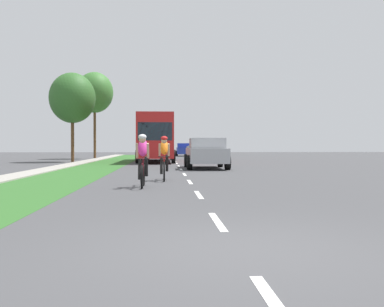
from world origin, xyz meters
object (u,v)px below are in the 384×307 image
(cyclist_trailing, at_px, (164,158))
(bus_red, at_px, (157,136))
(cyclist_lead, at_px, (143,160))
(street_tree_near, at_px, (72,98))
(sedan_blue, at_px, (184,150))
(street_tree_far, at_px, (95,93))
(pickup_silver, at_px, (206,153))

(cyclist_trailing, bearing_deg, bus_red, 91.82)
(bus_red, bearing_deg, cyclist_lead, -90.06)
(cyclist_lead, relative_size, street_tree_near, 0.25)
(cyclist_lead, bearing_deg, bus_red, 89.94)
(cyclist_lead, xyz_separation_m, cyclist_trailing, (0.63, 2.56, 0.00))
(cyclist_trailing, distance_m, sedan_blue, 37.36)
(sedan_blue, xyz_separation_m, street_tree_far, (-8.88, -10.51, 5.46))
(cyclist_lead, height_order, pickup_silver, pickup_silver)
(street_tree_near, bearing_deg, cyclist_lead, -73.30)
(pickup_silver, bearing_deg, cyclist_trailing, -105.32)
(pickup_silver, distance_m, bus_red, 11.37)
(pickup_silver, distance_m, street_tree_near, 14.34)
(cyclist_lead, bearing_deg, pickup_silver, 75.01)
(pickup_silver, relative_size, bus_red, 0.44)
(cyclist_trailing, distance_m, bus_red, 19.27)
(cyclist_lead, relative_size, sedan_blue, 0.40)
(cyclist_lead, distance_m, cyclist_trailing, 2.64)
(bus_red, bearing_deg, street_tree_near, -173.52)
(bus_red, height_order, sedan_blue, bus_red)
(street_tree_near, bearing_deg, street_tree_far, 87.25)
(cyclist_trailing, bearing_deg, cyclist_lead, -103.91)
(cyclist_trailing, height_order, street_tree_far, street_tree_far)
(cyclist_trailing, xyz_separation_m, street_tree_near, (-6.95, 18.50, 4.03))
(sedan_blue, distance_m, street_tree_near, 21.35)
(pickup_silver, bearing_deg, cyclist_lead, -104.99)
(cyclist_trailing, relative_size, street_tree_near, 0.25)
(pickup_silver, relative_size, street_tree_near, 0.75)
(cyclist_lead, xyz_separation_m, pickup_silver, (2.90, 10.84, 0.02))
(cyclist_lead, height_order, street_tree_near, street_tree_near)
(sedan_blue, xyz_separation_m, street_tree_near, (-9.27, -18.79, 4.07))
(cyclist_lead, relative_size, bus_red, 0.15)
(bus_red, bearing_deg, sedan_blue, 80.78)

